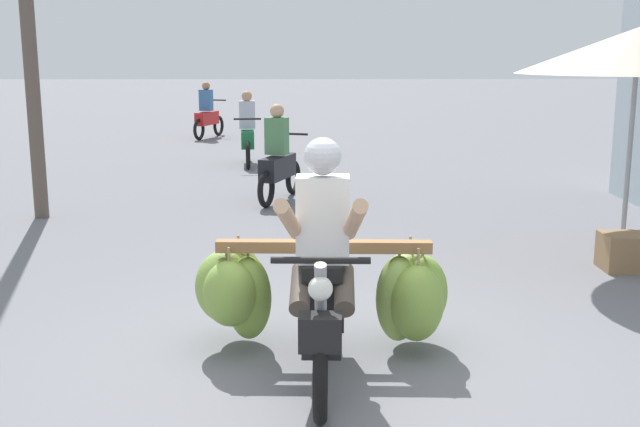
{
  "coord_description": "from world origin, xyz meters",
  "views": [
    {
      "loc": [
        -0.11,
        -4.78,
        2.1
      ],
      "look_at": [
        -0.02,
        0.98,
        0.9
      ],
      "focal_mm": 43.43,
      "sensor_mm": 36.0,
      "label": 1
    }
  ],
  "objects_px": {
    "market_umbrella_near_shop": "(638,51)",
    "produce_crate": "(630,252)",
    "motorbike_distant_far_ahead": "(248,135)",
    "utility_pole": "(26,1)",
    "motorbike_distant_ahead_left": "(278,162)",
    "motorbike_main_loaded": "(323,287)",
    "motorbike_distant_ahead_right": "(207,116)"
  },
  "relations": [
    {
      "from": "motorbike_distant_ahead_right",
      "to": "produce_crate",
      "type": "relative_size",
      "value": 2.78
    },
    {
      "from": "utility_pole",
      "to": "motorbike_distant_ahead_left",
      "type": "bearing_deg",
      "value": 19.1
    },
    {
      "from": "motorbike_distant_far_ahead",
      "to": "market_umbrella_near_shop",
      "type": "height_order",
      "value": "market_umbrella_near_shop"
    },
    {
      "from": "motorbike_distant_far_ahead",
      "to": "market_umbrella_near_shop",
      "type": "relative_size",
      "value": 0.69
    },
    {
      "from": "produce_crate",
      "to": "utility_pole",
      "type": "xyz_separation_m",
      "value": [
        -6.64,
        2.57,
        2.55
      ]
    },
    {
      "from": "produce_crate",
      "to": "utility_pole",
      "type": "distance_m",
      "value": 7.56
    },
    {
      "from": "market_umbrella_near_shop",
      "to": "utility_pole",
      "type": "bearing_deg",
      "value": 161.28
    },
    {
      "from": "motorbike_main_loaded",
      "to": "motorbike_distant_far_ahead",
      "type": "relative_size",
      "value": 1.14
    },
    {
      "from": "motorbike_distant_ahead_right",
      "to": "produce_crate",
      "type": "bearing_deg",
      "value": -64.87
    },
    {
      "from": "market_umbrella_near_shop",
      "to": "produce_crate",
      "type": "height_order",
      "value": "market_umbrella_near_shop"
    },
    {
      "from": "motorbike_main_loaded",
      "to": "produce_crate",
      "type": "relative_size",
      "value": 3.29
    },
    {
      "from": "motorbike_distant_ahead_left",
      "to": "motorbike_main_loaded",
      "type": "bearing_deg",
      "value": -84.82
    },
    {
      "from": "motorbike_distant_ahead_right",
      "to": "market_umbrella_near_shop",
      "type": "relative_size",
      "value": 0.66
    },
    {
      "from": "motorbike_distant_ahead_right",
      "to": "motorbike_distant_far_ahead",
      "type": "xyz_separation_m",
      "value": [
        1.36,
        -4.72,
        0.0
      ]
    },
    {
      "from": "utility_pole",
      "to": "market_umbrella_near_shop",
      "type": "bearing_deg",
      "value": -18.72
    },
    {
      "from": "motorbike_distant_ahead_right",
      "to": "produce_crate",
      "type": "height_order",
      "value": "motorbike_distant_ahead_right"
    },
    {
      "from": "motorbike_distant_ahead_right",
      "to": "produce_crate",
      "type": "distance_m",
      "value": 13.41
    },
    {
      "from": "produce_crate",
      "to": "motorbike_distant_ahead_left",
      "type": "bearing_deg",
      "value": 134.77
    },
    {
      "from": "market_umbrella_near_shop",
      "to": "motorbike_distant_ahead_right",
      "type": "bearing_deg",
      "value": 115.88
    },
    {
      "from": "motorbike_distant_ahead_left",
      "to": "utility_pole",
      "type": "relative_size",
      "value": 0.29
    },
    {
      "from": "motorbike_distant_far_ahead",
      "to": "utility_pole",
      "type": "distance_m",
      "value": 5.78
    },
    {
      "from": "motorbike_main_loaded",
      "to": "utility_pole",
      "type": "distance_m",
      "value": 6.34
    },
    {
      "from": "motorbike_distant_ahead_left",
      "to": "motorbike_distant_far_ahead",
      "type": "xyz_separation_m",
      "value": [
        -0.73,
        3.78,
        0.0
      ]
    },
    {
      "from": "produce_crate",
      "to": "market_umbrella_near_shop",
      "type": "bearing_deg",
      "value": 82.13
    },
    {
      "from": "motorbike_distant_ahead_right",
      "to": "motorbike_distant_far_ahead",
      "type": "relative_size",
      "value": 0.96
    },
    {
      "from": "motorbike_distant_ahead_left",
      "to": "market_umbrella_near_shop",
      "type": "relative_size",
      "value": 0.66
    },
    {
      "from": "motorbike_distant_ahead_left",
      "to": "utility_pole",
      "type": "bearing_deg",
      "value": -160.9
    },
    {
      "from": "motorbike_main_loaded",
      "to": "motorbike_distant_ahead_right",
      "type": "xyz_separation_m",
      "value": [
        -2.62,
        14.3,
        0.07
      ]
    },
    {
      "from": "motorbike_distant_ahead_left",
      "to": "motorbike_distant_far_ahead",
      "type": "height_order",
      "value": "same"
    },
    {
      "from": "motorbike_main_loaded",
      "to": "utility_pole",
      "type": "xyz_separation_m",
      "value": [
        -3.57,
        4.74,
        2.23
      ]
    },
    {
      "from": "motorbike_distant_far_ahead",
      "to": "utility_pole",
      "type": "height_order",
      "value": "utility_pole"
    },
    {
      "from": "motorbike_distant_ahead_right",
      "to": "market_umbrella_near_shop",
      "type": "xyz_separation_m",
      "value": [
        5.73,
        -11.82,
        1.55
      ]
    }
  ]
}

